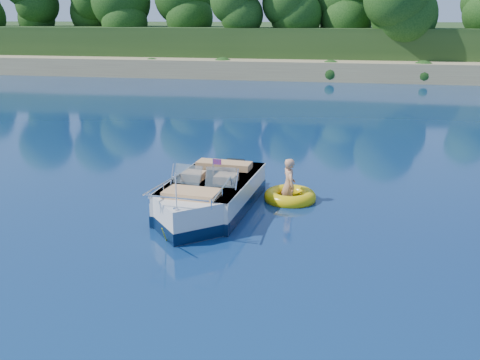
{
  "coord_description": "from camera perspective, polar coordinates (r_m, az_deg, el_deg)",
  "views": [
    {
      "loc": [
        2.59,
        -8.75,
        4.94
      ],
      "look_at": [
        0.03,
        4.35,
        0.85
      ],
      "focal_mm": 40.0,
      "sensor_mm": 36.0,
      "label": 1
    }
  ],
  "objects": [
    {
      "name": "ground",
      "position": [
        10.38,
        -4.85,
        -11.46
      ],
      "size": [
        160.0,
        160.0,
        0.0
      ],
      "primitive_type": "plane",
      "color": "#0A1A4B",
      "rests_on": "ground"
    },
    {
      "name": "shoreline",
      "position": [
        72.68,
        9.27,
        13.71
      ],
      "size": [
        170.0,
        59.0,
        6.0
      ],
      "color": "#8C7751",
      "rests_on": "ground"
    },
    {
      "name": "treeline",
      "position": [
        49.84,
        8.53,
        17.57
      ],
      "size": [
        150.0,
        7.12,
        8.19
      ],
      "color": "black",
      "rests_on": "ground"
    },
    {
      "name": "motorboat",
      "position": [
        14.06,
        -3.37,
        -1.99
      ],
      "size": [
        2.33,
        5.64,
        1.88
      ],
      "rotation": [
        0.0,
        0.0,
        -0.09
      ],
      "color": "silver",
      "rests_on": "ground"
    },
    {
      "name": "tow_tube",
      "position": [
        15.07,
        5.35,
        -1.78
      ],
      "size": [
        1.93,
        1.93,
        0.39
      ],
      "rotation": [
        0.0,
        0.0,
        -0.41
      ],
      "color": "#E3BD0A",
      "rests_on": "ground"
    },
    {
      "name": "boy",
      "position": [
        15.13,
        5.15,
        -2.09
      ],
      "size": [
        0.72,
        0.93,
        1.67
      ],
      "primitive_type": "imported",
      "rotation": [
        0.0,
        -0.17,
        2.03
      ],
      "color": "tan",
      "rests_on": "ground"
    }
  ]
}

